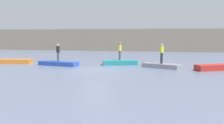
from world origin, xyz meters
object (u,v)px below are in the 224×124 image
Objects in this scene: rowboat_red at (213,67)px; person_hiviz_shirt at (162,53)px; rowboat_blue at (58,63)px; rowboat_orange at (15,61)px; rowboat_teal at (120,62)px; person_yellow_shirt at (120,50)px; person_dark_shirt at (58,52)px; rowboat_grey at (161,66)px.

person_hiviz_shirt is at bearing 142.45° from rowboat_red.
person_hiviz_shirt reaches higher than rowboat_blue.
rowboat_orange is 10.74m from rowboat_teal.
rowboat_teal is 1.88× the size of person_yellow_shirt.
rowboat_teal is 1.98× the size of person_dark_shirt.
person_dark_shirt is at bearing -162.11° from person_yellow_shirt.
rowboat_red is at bearing 9.71° from rowboat_blue.
rowboat_orange is at bearing 169.90° from person_dark_shirt.
person_yellow_shirt reaches higher than rowboat_grey.
rowboat_grey is at bearing -10.36° from rowboat_orange.
rowboat_red is at bearing -16.02° from person_yellow_shirt.
rowboat_grey is at bearing 142.45° from rowboat_red.
rowboat_teal is 4.46m from person_hiviz_shirt.
rowboat_blue is 1.12m from person_dark_shirt.
person_dark_shirt is (-5.62, -1.81, 1.10)m from rowboat_teal.
person_yellow_shirt is (-8.17, 2.35, 1.19)m from rowboat_red.
rowboat_orange is at bearing 148.21° from rowboat_red.
person_hiviz_shirt is at bearing 13.17° from rowboat_blue.
person_dark_shirt is (0.00, 0.00, 1.12)m from rowboat_blue.
rowboat_red is 4.37m from person_hiviz_shirt.
person_hiviz_shirt reaches higher than rowboat_orange.
person_dark_shirt is (-13.79, 0.53, 1.08)m from rowboat_red.
rowboat_red is at bearing -2.21° from person_dark_shirt.
rowboat_red is 1.71× the size of person_hiviz_shirt.
rowboat_teal is at bearing 29.81° from rowboat_blue.
rowboat_orange is 0.81× the size of rowboat_blue.
person_dark_shirt is (-9.63, -0.21, 1.13)m from rowboat_grey.
rowboat_blue reaches higher than rowboat_grey.
person_yellow_shirt reaches higher than person_dark_shirt.
rowboat_teal reaches higher than rowboat_grey.
rowboat_orange reaches higher than rowboat_grey.
person_yellow_shirt is 1.00× the size of person_hiviz_shirt.
rowboat_teal is 8.50m from rowboat_red.
rowboat_teal is at bearing 17.89° from person_dark_shirt.
rowboat_red is at bearing 14.03° from rowboat_grey.
person_dark_shirt is 9.63m from person_hiviz_shirt.
rowboat_blue is 9.63m from rowboat_grey.
person_yellow_shirt reaches higher than rowboat_red.
rowboat_orange reaches higher than rowboat_blue.
person_dark_shirt is at bearing 101.92° from rowboat_blue.
rowboat_blue is at bearing -178.64° from rowboat_teal.
rowboat_teal is at bearing 158.19° from person_hiviz_shirt.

